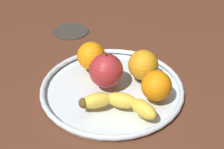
{
  "coord_description": "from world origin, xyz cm",
  "views": [
    {
      "loc": [
        -8.52,
        59.42,
        47.42
      ],
      "look_at": [
        0.0,
        0.0,
        4.8
      ],
      "focal_mm": 51.46,
      "sensor_mm": 36.0,
      "label": 1
    }
  ],
  "objects_px": {
    "apple": "(106,72)",
    "ambient_coaster": "(71,31)",
    "fruit_bowl": "(112,88)",
    "banana": "(119,103)",
    "orange_front_left": "(91,56)",
    "orange_back_right": "(156,86)",
    "orange_back_left": "(143,65)"
  },
  "relations": [
    {
      "from": "orange_front_left",
      "to": "fruit_bowl",
      "type": "bearing_deg",
      "value": 133.51
    },
    {
      "from": "orange_back_right",
      "to": "ambient_coaster",
      "type": "bearing_deg",
      "value": -48.79
    },
    {
      "from": "apple",
      "to": "orange_front_left",
      "type": "distance_m",
      "value": 0.08
    },
    {
      "from": "fruit_bowl",
      "to": "apple",
      "type": "distance_m",
      "value": 0.05
    },
    {
      "from": "orange_front_left",
      "to": "apple",
      "type": "bearing_deg",
      "value": 124.51
    },
    {
      "from": "orange_front_left",
      "to": "orange_back_right",
      "type": "bearing_deg",
      "value": 149.09
    },
    {
      "from": "fruit_bowl",
      "to": "orange_front_left",
      "type": "relative_size",
      "value": 4.8
    },
    {
      "from": "apple",
      "to": "orange_back_left",
      "type": "distance_m",
      "value": 0.09
    },
    {
      "from": "fruit_bowl",
      "to": "banana",
      "type": "distance_m",
      "value": 0.09
    },
    {
      "from": "apple",
      "to": "orange_front_left",
      "type": "bearing_deg",
      "value": -55.49
    },
    {
      "from": "banana",
      "to": "apple",
      "type": "distance_m",
      "value": 0.09
    },
    {
      "from": "orange_back_left",
      "to": "orange_back_right",
      "type": "height_order",
      "value": "orange_back_left"
    },
    {
      "from": "apple",
      "to": "orange_back_right",
      "type": "bearing_deg",
      "value": 166.06
    },
    {
      "from": "orange_back_left",
      "to": "fruit_bowl",
      "type": "bearing_deg",
      "value": 30.54
    },
    {
      "from": "banana",
      "to": "orange_back_left",
      "type": "distance_m",
      "value": 0.13
    },
    {
      "from": "fruit_bowl",
      "to": "ambient_coaster",
      "type": "bearing_deg",
      "value": -58.44
    },
    {
      "from": "fruit_bowl",
      "to": "orange_front_left",
      "type": "distance_m",
      "value": 0.1
    },
    {
      "from": "apple",
      "to": "ambient_coaster",
      "type": "bearing_deg",
      "value": -60.93
    },
    {
      "from": "orange_back_left",
      "to": "ambient_coaster",
      "type": "height_order",
      "value": "orange_back_left"
    },
    {
      "from": "orange_front_left",
      "to": "orange_back_right",
      "type": "xyz_separation_m",
      "value": [
        -0.16,
        0.1,
        -0.0
      ]
    },
    {
      "from": "fruit_bowl",
      "to": "orange_back_left",
      "type": "distance_m",
      "value": 0.09
    },
    {
      "from": "apple",
      "to": "orange_back_right",
      "type": "xyz_separation_m",
      "value": [
        -0.12,
        0.03,
        -0.01
      ]
    },
    {
      "from": "banana",
      "to": "orange_front_left",
      "type": "distance_m",
      "value": 0.17
    },
    {
      "from": "apple",
      "to": "orange_back_left",
      "type": "height_order",
      "value": "apple"
    },
    {
      "from": "orange_back_right",
      "to": "banana",
      "type": "bearing_deg",
      "value": 32.97
    },
    {
      "from": "banana",
      "to": "apple",
      "type": "bearing_deg",
      "value": -55.12
    },
    {
      "from": "orange_back_right",
      "to": "ambient_coaster",
      "type": "height_order",
      "value": "orange_back_right"
    },
    {
      "from": "apple",
      "to": "ambient_coaster",
      "type": "relative_size",
      "value": 0.78
    },
    {
      "from": "banana",
      "to": "orange_front_left",
      "type": "xyz_separation_m",
      "value": [
        0.09,
        -0.15,
        0.02
      ]
    },
    {
      "from": "orange_back_left",
      "to": "orange_back_right",
      "type": "distance_m",
      "value": 0.08
    },
    {
      "from": "orange_front_left",
      "to": "ambient_coaster",
      "type": "distance_m",
      "value": 0.25
    },
    {
      "from": "fruit_bowl",
      "to": "banana",
      "type": "relative_size",
      "value": 1.91
    }
  ]
}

